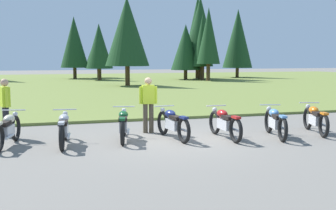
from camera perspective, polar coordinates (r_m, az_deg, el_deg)
ground_plane at (r=11.60m, az=0.87°, el=-4.74°), size 140.00×140.00×0.00m
grass_moorland at (r=36.66m, az=-11.53°, el=2.85°), size 80.00×44.00×0.10m
forest_treeline at (r=41.75m, az=-8.07°, el=9.11°), size 41.06×25.39×8.69m
motorcycle_cream at (r=11.43m, az=-21.03°, el=-3.10°), size 0.73×2.07×0.88m
motorcycle_silver at (r=11.12m, az=-14.02°, el=-3.12°), size 0.62×2.10×0.88m
motorcycle_british_green at (r=11.53m, az=-6.11°, el=-2.64°), size 0.72×2.07×0.88m
motorcycle_navy at (r=11.66m, az=0.64°, el=-2.49°), size 0.62×2.10×0.88m
motorcycle_red at (r=11.82m, az=7.72°, el=-2.43°), size 0.62×2.10×0.88m
motorcycle_sky_blue at (r=12.29m, az=14.43°, el=-2.24°), size 0.79×2.05×0.88m
motorcycle_orange at (r=13.26m, az=19.44°, el=-1.78°), size 0.84×2.03×0.88m
rider_checking_bike at (r=12.65m, az=-21.30°, el=0.09°), size 0.31×0.53×1.67m
rider_near_row_end at (r=12.55m, az=-2.71°, el=0.48°), size 0.55×0.25×1.67m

